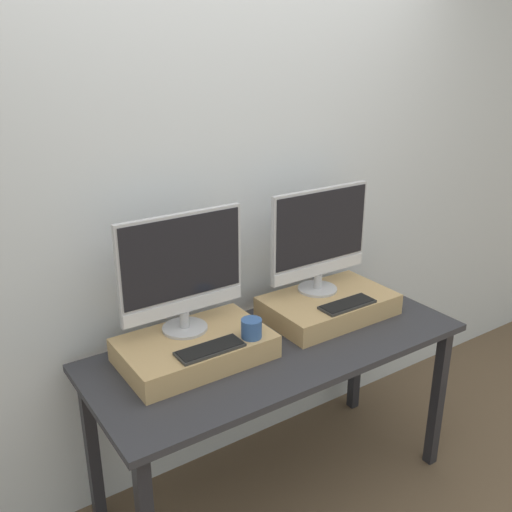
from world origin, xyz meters
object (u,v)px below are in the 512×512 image
at_px(keyboard_left, 210,349).
at_px(monitor_right, 320,237).
at_px(monitor_left, 182,269).
at_px(mug, 251,328).
at_px(keyboard_right, 347,304).

bearing_deg(keyboard_left, monitor_right, 16.32).
xyz_separation_m(monitor_left, keyboard_left, (-0.00, -0.21, -0.26)).
distance_m(mug, monitor_right, 0.61).
relative_size(mug, monitor_right, 0.16).
xyz_separation_m(mug, keyboard_right, (0.52, 0.00, -0.03)).
distance_m(monitor_right, keyboard_right, 0.34).
bearing_deg(keyboard_right, monitor_right, 90.00).
distance_m(keyboard_left, monitor_right, 0.79).
xyz_separation_m(mug, monitor_right, (0.52, 0.21, 0.23)).
distance_m(monitor_left, keyboard_right, 0.79).
height_order(keyboard_left, keyboard_right, same).
distance_m(mug, keyboard_right, 0.52).
bearing_deg(monitor_right, keyboard_right, -90.00).
bearing_deg(mug, keyboard_left, 180.00).
bearing_deg(monitor_left, monitor_right, 0.00).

